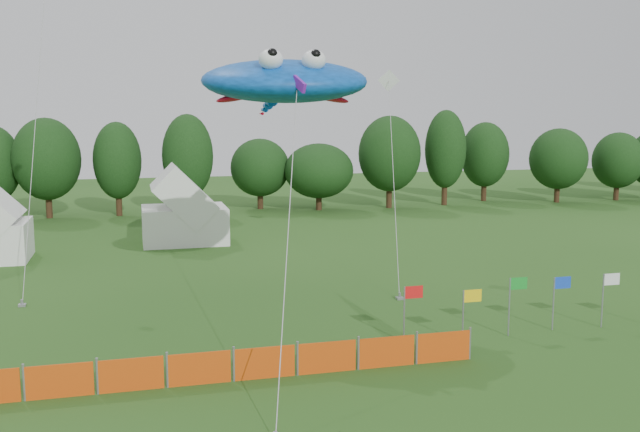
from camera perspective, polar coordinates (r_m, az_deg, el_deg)
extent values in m
cylinder|color=#382314|center=(59.90, -20.87, 1.07)|extent=(0.50, 0.50, 2.57)
ellipsoid|color=black|center=(59.61, -21.03, 4.28)|extent=(5.20, 5.20, 5.79)
cylinder|color=#382314|center=(59.50, -15.79, 1.20)|extent=(0.50, 0.50, 2.46)
ellipsoid|color=black|center=(59.21, -15.91, 4.30)|extent=(3.78, 3.78, 5.55)
cylinder|color=#382314|center=(58.23, -10.45, 1.33)|extent=(0.50, 0.50, 2.66)
ellipsoid|color=black|center=(57.93, -10.54, 4.75)|extent=(4.05, 4.05, 5.99)
cylinder|color=#382314|center=(61.61, -4.80, 1.49)|extent=(0.50, 0.50, 1.98)
ellipsoid|color=black|center=(61.36, -4.83, 3.89)|extent=(5.06, 5.06, 4.46)
cylinder|color=#382314|center=(60.69, -0.09, 1.36)|extent=(0.50, 0.50, 1.86)
ellipsoid|color=black|center=(60.45, -0.09, 3.64)|extent=(5.86, 5.86, 4.18)
cylinder|color=#382314|center=(62.34, 5.55, 1.85)|extent=(0.50, 0.50, 2.62)
ellipsoid|color=black|center=(62.06, 5.59, 4.99)|extent=(5.41, 5.41, 5.89)
cylinder|color=#382314|center=(64.99, 9.92, 2.10)|extent=(0.50, 0.50, 2.78)
ellipsoid|color=black|center=(64.71, 10.00, 5.30)|extent=(3.67, 3.67, 6.26)
cylinder|color=#382314|center=(68.84, 12.97, 2.19)|extent=(0.50, 0.50, 2.42)
ellipsoid|color=black|center=(68.60, 13.06, 4.81)|extent=(4.46, 4.46, 5.44)
cylinder|color=#382314|center=(69.53, 18.43, 1.96)|extent=(0.50, 0.50, 2.24)
ellipsoid|color=black|center=(69.30, 18.54, 4.36)|extent=(5.26, 5.26, 5.03)
cylinder|color=#382314|center=(73.23, 22.62, 2.00)|extent=(0.50, 0.50, 2.10)
ellipsoid|color=black|center=(73.02, 22.74, 4.14)|extent=(4.74, 4.74, 4.73)
cube|color=white|center=(46.09, -10.78, -0.69)|extent=(5.22, 4.18, 2.30)
cube|color=#CD440B|center=(22.37, -20.13, -12.29)|extent=(1.90, 0.06, 1.00)
cube|color=#CD440B|center=(22.26, -14.88, -12.17)|extent=(1.90, 0.06, 1.00)
cube|color=#CD440B|center=(22.32, -9.63, -11.95)|extent=(1.90, 0.06, 1.00)
cube|color=#CD440B|center=(22.56, -4.46, -11.63)|extent=(1.90, 0.06, 1.00)
cube|color=#CD440B|center=(22.97, 0.55, -11.24)|extent=(1.90, 0.06, 1.00)
cube|color=#CD440B|center=(23.55, 5.33, -10.78)|extent=(1.90, 0.06, 1.00)
cube|color=#CD440B|center=(24.28, 9.85, -10.28)|extent=(1.90, 0.06, 1.00)
cylinder|color=gray|center=(25.89, 6.75, -7.83)|extent=(0.06, 0.06, 2.04)
cube|color=red|center=(25.81, 7.51, -6.06)|extent=(0.70, 0.02, 0.45)
cylinder|color=gray|center=(26.15, 11.37, -7.90)|extent=(0.06, 0.06, 1.93)
cube|color=yellow|center=(26.11, 12.11, -6.26)|extent=(0.70, 0.02, 0.45)
cylinder|color=gray|center=(27.29, 14.89, -7.06)|extent=(0.06, 0.06, 2.19)
cube|color=#148C26|center=(27.25, 15.61, -5.22)|extent=(0.70, 0.02, 0.45)
cylinder|color=gray|center=(28.53, 18.17, -6.68)|extent=(0.06, 0.06, 2.04)
cube|color=blue|center=(28.53, 18.83, -5.07)|extent=(0.70, 0.02, 0.45)
cylinder|color=gray|center=(29.48, 21.66, -6.32)|extent=(0.06, 0.06, 2.10)
cube|color=white|center=(29.50, 22.30, -4.70)|extent=(0.70, 0.02, 0.45)
ellipsoid|color=blue|center=(29.11, -2.83, 10.74)|extent=(7.38, 6.04, 2.34)
sphere|color=white|center=(27.57, -3.95, 12.39)|extent=(0.94, 0.94, 0.94)
sphere|color=white|center=(27.93, -0.50, 12.35)|extent=(0.94, 0.94, 0.94)
ellipsoid|color=red|center=(28.99, -6.42, 9.50)|extent=(1.96, 0.86, 0.31)
ellipsoid|color=red|center=(29.72, 0.50, 9.52)|extent=(1.96, 0.86, 0.31)
cube|color=purple|center=(26.59, -1.67, 10.51)|extent=(0.37, 0.96, 0.70)
cylinder|color=#A5A5A5|center=(22.14, -2.55, -1.09)|extent=(2.86, 9.78, 9.17)
cube|color=white|center=(39.91, 5.52, 10.74)|extent=(1.18, 0.33, 1.18)
cylinder|color=#A5A5A5|center=(35.50, 5.90, 3.02)|extent=(2.56, 8.71, 9.97)
cube|color=gray|center=(31.90, 6.39, -6.56)|extent=(0.30, 0.30, 0.10)
cylinder|color=#A5A5A5|center=(35.42, -21.87, 6.15)|extent=(0.96, 6.79, 14.50)
cube|color=gray|center=(33.13, -22.72, -6.60)|extent=(0.30, 0.30, 0.10)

